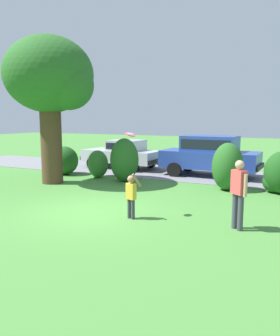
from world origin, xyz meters
TOP-DOWN VIEW (x-y plane):
  - ground_plane at (0.00, 0.00)m, footprint 80.00×80.00m
  - driveway_strip at (0.00, 7.69)m, footprint 28.00×4.40m
  - oak_tree_large at (-3.94, 3.10)m, footprint 3.82×3.67m
  - shrub_near_tree at (-4.91, 4.97)m, footprint 1.33×1.24m
  - shrub_centre_left at (-3.00, 4.96)m, footprint 1.00×0.84m
  - shrub_centre at (-1.42, 4.65)m, footprint 1.24×1.23m
  - shrub_centre_right at (2.99, 4.78)m, footprint 1.18×1.25m
  - parked_sedan at (-3.31, 7.95)m, footprint 4.50×2.29m
  - parked_suv at (1.58, 7.54)m, footprint 4.75×2.21m
  - child_thrower at (1.41, -0.15)m, footprint 0.47×0.22m
  - frisbee at (1.24, 0.13)m, footprint 0.28×0.28m
  - adult_onlooker at (4.21, 0.20)m, footprint 0.44×0.39m

SIDE VIEW (x-z plane):
  - ground_plane at x=0.00m, z-range 0.00..0.00m
  - driveway_strip at x=0.00m, z-range 0.00..0.02m
  - shrub_centre_left at x=-3.00m, z-range 0.00..1.27m
  - shrub_near_tree at x=-4.91m, z-range 0.00..1.37m
  - child_thrower at x=1.41m, z-range 0.07..1.36m
  - parked_sedan at x=-3.31m, z-range 0.07..1.63m
  - shrub_centre_right at x=2.99m, z-range 0.00..1.82m
  - shrub_centre at x=-1.42m, z-range 0.00..1.88m
  - adult_onlooker at x=4.21m, z-range 0.11..1.85m
  - parked_suv at x=1.58m, z-range 0.12..2.04m
  - frisbee at x=1.24m, z-range 2.24..2.37m
  - oak_tree_large at x=-3.94m, z-range 1.23..7.29m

